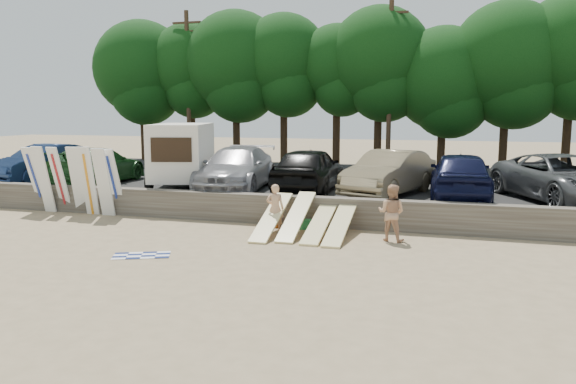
% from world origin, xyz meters
% --- Properties ---
extents(ground, '(120.00, 120.00, 0.00)m').
position_xyz_m(ground, '(0.00, 0.00, 0.00)').
color(ground, tan).
rests_on(ground, ground).
extents(seawall, '(44.00, 0.50, 1.00)m').
position_xyz_m(seawall, '(0.00, 3.00, 0.50)').
color(seawall, '#6B6356').
rests_on(seawall, ground).
extents(parking_lot, '(44.00, 14.50, 0.70)m').
position_xyz_m(parking_lot, '(0.00, 10.50, 0.35)').
color(parking_lot, '#282828').
rests_on(parking_lot, ground).
extents(treeline, '(33.44, 6.51, 9.21)m').
position_xyz_m(treeline, '(0.60, 17.51, 6.56)').
color(treeline, '#382616').
rests_on(treeline, parking_lot).
extents(utility_poles, '(25.80, 0.26, 9.00)m').
position_xyz_m(utility_poles, '(2.00, 16.00, 5.43)').
color(utility_poles, '#473321').
rests_on(utility_poles, parking_lot).
extents(box_trailer, '(3.18, 4.51, 2.62)m').
position_xyz_m(box_trailer, '(-5.26, 5.87, 2.17)').
color(box_trailer, white).
rests_on(box_trailer, parking_lot).
extents(car_0, '(2.63, 5.25, 1.65)m').
position_xyz_m(car_0, '(-12.08, 5.84, 1.53)').
color(car_0, '#152649').
rests_on(car_0, parking_lot).
extents(car_1, '(2.46, 5.57, 1.59)m').
position_xyz_m(car_1, '(-9.37, 5.77, 1.49)').
color(car_1, '#153B18').
rests_on(car_1, parking_lot).
extents(car_2, '(3.02, 6.06, 1.69)m').
position_xyz_m(car_2, '(-2.84, 5.79, 1.55)').
color(car_2, gray).
rests_on(car_2, parking_lot).
extents(car_3, '(2.14, 5.21, 1.77)m').
position_xyz_m(car_3, '(0.10, 6.08, 1.58)').
color(car_3, black).
rests_on(car_3, parking_lot).
extents(car_4, '(3.25, 5.36, 1.67)m').
position_xyz_m(car_4, '(3.21, 6.10, 1.53)').
color(car_4, '#92805C').
rests_on(car_4, parking_lot).
extents(car_5, '(2.27, 5.20, 1.74)m').
position_xyz_m(car_5, '(5.75, 5.82, 1.57)').
color(car_5, black).
rests_on(car_5, parking_lot).
extents(car_6, '(4.86, 6.51, 1.64)m').
position_xyz_m(car_6, '(9.17, 6.31, 1.52)').
color(car_6, '#4F5154').
rests_on(car_6, parking_lot).
extents(surfboard_upright_0, '(0.57, 0.87, 2.50)m').
position_xyz_m(surfboard_upright_0, '(-9.82, 2.60, 1.25)').
color(surfboard_upright_0, white).
rests_on(surfboard_upright_0, ground).
extents(surfboard_upright_1, '(0.53, 0.65, 2.55)m').
position_xyz_m(surfboard_upright_1, '(-9.32, 2.43, 1.27)').
color(surfboard_upright_1, white).
rests_on(surfboard_upright_1, ground).
extents(surfboard_upright_2, '(0.57, 0.78, 2.53)m').
position_xyz_m(surfboard_upright_2, '(-8.71, 2.57, 1.26)').
color(surfboard_upright_2, white).
rests_on(surfboard_upright_2, ground).
extents(surfboard_upright_3, '(0.58, 0.70, 2.55)m').
position_xyz_m(surfboard_upright_3, '(-7.92, 2.57, 1.27)').
color(surfboard_upright_3, white).
rests_on(surfboard_upright_3, ground).
extents(surfboard_upright_4, '(0.54, 0.60, 2.56)m').
position_xyz_m(surfboard_upright_4, '(-7.39, 2.48, 1.28)').
color(surfboard_upright_4, white).
rests_on(surfboard_upright_4, ground).
extents(surfboard_upright_5, '(0.58, 0.76, 2.53)m').
position_xyz_m(surfboard_upright_5, '(-6.66, 2.35, 1.27)').
color(surfboard_upright_5, white).
rests_on(surfboard_upright_5, ground).
extents(surfboard_upright_6, '(0.51, 0.82, 2.50)m').
position_xyz_m(surfboard_upright_6, '(-6.41, 2.64, 1.25)').
color(surfboard_upright_6, white).
rests_on(surfboard_upright_6, ground).
extents(surfboard_low_0, '(0.56, 2.84, 1.11)m').
position_xyz_m(surfboard_low_0, '(0.10, 1.37, 0.56)').
color(surfboard_low_0, '#FFEDA0').
rests_on(surfboard_low_0, ground).
extents(surfboard_low_1, '(0.56, 2.82, 1.15)m').
position_xyz_m(surfboard_low_1, '(0.85, 1.60, 0.58)').
color(surfboard_low_1, '#FFEDA0').
rests_on(surfboard_low_1, ground).
extents(surfboard_low_2, '(0.56, 2.92, 0.85)m').
position_xyz_m(surfboard_low_2, '(1.62, 1.57, 0.42)').
color(surfboard_low_2, '#FFEDA0').
rests_on(surfboard_low_2, ground).
extents(surfboard_low_3, '(0.56, 2.91, 0.87)m').
position_xyz_m(surfboard_low_3, '(2.27, 1.49, 0.43)').
color(surfboard_low_3, '#FFEDA0').
rests_on(surfboard_low_3, ground).
extents(beachgoer_a, '(0.62, 0.46, 1.56)m').
position_xyz_m(beachgoer_a, '(0.13, 1.64, 0.78)').
color(beachgoer_a, tan).
rests_on(beachgoer_a, ground).
extents(beachgoer_b, '(0.93, 0.79, 1.70)m').
position_xyz_m(beachgoer_b, '(3.81, 1.52, 0.85)').
color(beachgoer_b, tan).
rests_on(beachgoer_b, ground).
extents(cooler, '(0.40, 0.32, 0.32)m').
position_xyz_m(cooler, '(0.93, 2.40, 0.16)').
color(cooler, '#27904F').
rests_on(cooler, ground).
extents(gear_bag, '(0.37, 0.34, 0.22)m').
position_xyz_m(gear_bag, '(-0.12, 2.40, 0.11)').
color(gear_bag, '#C85A17').
rests_on(gear_bag, ground).
extents(beach_towel, '(1.98, 1.98, 0.00)m').
position_xyz_m(beach_towel, '(-2.41, -2.15, 0.01)').
color(beach_towel, white).
rests_on(beach_towel, ground).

